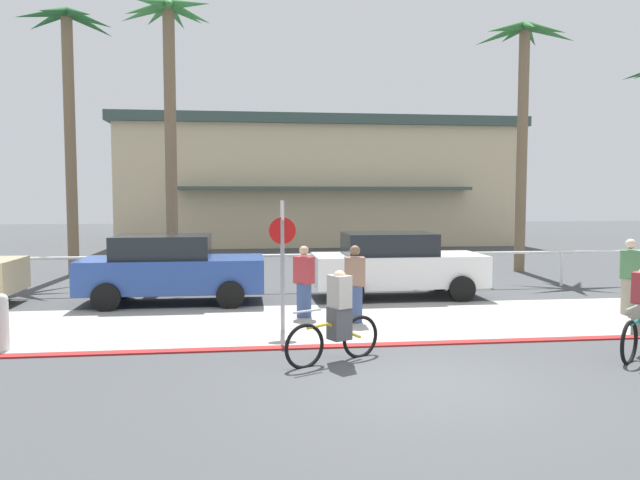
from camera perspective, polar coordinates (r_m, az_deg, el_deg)
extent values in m
plane|color=#424447|center=(18.51, 0.81, -4.03)|extent=(80.00, 80.00, 0.00)
cube|color=#ADAAA0|center=(12.87, 4.34, -7.67)|extent=(44.00, 4.00, 0.02)
cube|color=maroon|center=(10.97, 6.42, -9.76)|extent=(44.00, 0.24, 0.03)
cube|color=beige|center=(36.30, -0.71, 4.95)|extent=(20.70, 11.85, 6.22)
cube|color=#384C47|center=(36.49, -0.72, 10.24)|extent=(21.30, 12.45, 0.50)
cube|color=#384C47|center=(29.92, 0.64, 4.89)|extent=(14.49, 1.20, 0.16)
cylinder|color=white|center=(16.92, 1.50, -1.40)|extent=(26.89, 0.08, 0.08)
cylinder|color=white|center=(17.32, -21.12, -3.22)|extent=(0.08, 0.08, 1.00)
cylinder|color=white|center=(16.91, -13.73, -3.23)|extent=(0.08, 0.08, 1.00)
cylinder|color=white|center=(16.79, -6.10, -3.18)|extent=(0.08, 0.08, 1.00)
cylinder|color=white|center=(16.97, 1.49, -3.08)|extent=(0.08, 0.08, 1.00)
cylinder|color=white|center=(17.44, 8.80, -2.93)|extent=(0.08, 0.08, 1.00)
cylinder|color=white|center=(18.18, 15.62, -2.75)|extent=(0.08, 0.08, 1.00)
cylinder|color=white|center=(19.15, 21.83, -2.55)|extent=(0.08, 0.08, 1.00)
cylinder|color=white|center=(20.32, 27.38, -2.35)|extent=(0.08, 0.08, 1.00)
cylinder|color=gray|center=(11.78, -3.56, -3.40)|extent=(0.08, 0.08, 2.20)
cube|color=white|center=(11.67, -3.58, 2.84)|extent=(0.04, 0.56, 0.36)
cylinder|color=red|center=(11.69, -3.58, 0.88)|extent=(0.52, 0.03, 0.52)
cylinder|color=white|center=(11.71, -27.73, -7.28)|extent=(0.20, 0.20, 0.85)
sphere|color=white|center=(11.63, -27.81, -4.98)|extent=(0.20, 0.20, 0.20)
cylinder|color=#756047|center=(21.90, -22.48, 8.27)|extent=(0.36, 0.36, 8.64)
cone|color=#235B2D|center=(22.41, -20.91, 18.83)|extent=(1.55, 0.32, 0.77)
cone|color=#235B2D|center=(23.13, -20.84, 18.44)|extent=(1.44, 1.70, 0.72)
cone|color=#235B2D|center=(23.36, -22.70, 18.43)|extent=(0.67, 1.64, 0.57)
cone|color=#235B2D|center=(23.08, -24.29, 18.32)|extent=(1.59, 0.99, 0.75)
cone|color=#235B2D|center=(22.47, -24.85, 18.75)|extent=(1.61, 1.00, 0.73)
cone|color=#235B2D|center=(21.89, -23.88, 19.14)|extent=(0.70, 1.75, 0.75)
cone|color=#235B2D|center=(21.81, -21.84, 19.25)|extent=(1.40, 1.64, 0.76)
cylinder|color=#756047|center=(19.41, -13.90, 8.73)|extent=(0.36, 0.36, 8.44)
cone|color=#387F3D|center=(20.05, -12.21, 20.11)|extent=(1.38, 0.32, 0.83)
cone|color=#387F3D|center=(20.48, -12.56, 20.06)|extent=(1.22, 1.10, 0.64)
cone|color=#387F3D|center=(20.95, -13.37, 19.76)|extent=(0.63, 1.82, 0.59)
cone|color=#387F3D|center=(20.91, -15.08, 19.80)|extent=(1.15, 1.67, 0.57)
cone|color=#387F3D|center=(20.49, -16.22, 19.87)|extent=(1.68, 0.87, 0.72)
cone|color=#387F3D|center=(19.99, -16.06, 20.19)|extent=(1.44, 0.78, 0.77)
cone|color=#387F3D|center=(19.58, -15.51, 20.81)|extent=(1.05, 1.50, 0.61)
cone|color=#387F3D|center=(19.55, -14.02, 20.86)|extent=(0.54, 1.36, 0.61)
cone|color=#387F3D|center=(19.56, -12.29, 20.92)|extent=(1.56, 1.38, 0.59)
cylinder|color=#756047|center=(22.24, 18.51, 8.04)|extent=(0.36, 0.36, 8.44)
cone|color=#2D6B33|center=(23.25, 20.86, 17.76)|extent=(1.89, 0.32, 0.79)
cone|color=#2D6B33|center=(23.66, 19.23, 17.71)|extent=(1.32, 1.55, 0.67)
cone|color=#2D6B33|center=(23.39, 17.72, 18.01)|extent=(0.62, 1.41, 0.59)
cone|color=#2D6B33|center=(22.87, 16.58, 18.00)|extent=(1.72, 1.05, 0.85)
cone|color=#2D6B33|center=(22.17, 17.18, 18.53)|extent=(1.88, 1.13, 0.79)
cone|color=#2D6B33|center=(22.19, 19.19, 18.51)|extent=(0.65, 1.56, 0.75)
cone|color=#2D6B33|center=(22.56, 20.48, 18.15)|extent=(1.21, 1.40, 0.81)
cube|color=#284793|center=(15.30, -13.67, -3.14)|extent=(4.40, 1.80, 0.80)
cube|color=#1E2328|center=(15.26, -14.65, -0.61)|extent=(2.29, 1.58, 0.56)
cylinder|color=black|center=(16.15, -8.29, -4.11)|extent=(0.66, 0.22, 0.66)
cylinder|color=black|center=(14.37, -8.45, -5.15)|extent=(0.66, 0.22, 0.66)
cylinder|color=black|center=(16.45, -18.17, -4.12)|extent=(0.66, 0.22, 0.66)
cylinder|color=black|center=(14.71, -19.53, -5.13)|extent=(0.66, 0.22, 0.66)
cube|color=white|center=(15.90, 7.35, -2.78)|extent=(4.40, 1.80, 0.80)
cube|color=#1E2328|center=(15.77, 6.49, -0.34)|extent=(2.29, 1.58, 0.56)
cylinder|color=black|center=(17.20, 11.15, -3.64)|extent=(0.66, 0.22, 0.66)
cylinder|color=black|center=(15.52, 13.22, -4.52)|extent=(0.66, 0.22, 0.66)
cylinder|color=black|center=(16.55, 1.82, -3.87)|extent=(0.66, 0.22, 0.66)
cylinder|color=black|center=(14.79, 2.89, -4.84)|extent=(0.66, 0.22, 0.66)
torus|color=black|center=(10.89, 27.13, -8.61)|extent=(0.60, 0.50, 0.72)
cylinder|color=#197F7A|center=(11.06, 27.55, -6.90)|extent=(0.33, 0.28, 0.07)
cylinder|color=silver|center=(10.83, 27.31, -5.72)|extent=(0.41, 0.34, 0.04)
torus|color=black|center=(9.49, -1.47, -10.01)|extent=(0.67, 0.39, 0.72)
torus|color=black|center=(10.12, 3.82, -9.11)|extent=(0.67, 0.39, 0.72)
cylinder|color=gold|center=(9.88, 2.29, -8.54)|extent=(0.63, 0.37, 0.35)
cylinder|color=gold|center=(9.55, -0.25, -8.12)|extent=(0.36, 0.22, 0.07)
cylinder|color=gold|center=(9.81, 1.84, -8.21)|extent=(0.05, 0.05, 0.44)
cylinder|color=silver|center=(9.40, -1.22, -6.71)|extent=(0.46, 0.26, 0.04)
cube|color=#4C4C51|center=(9.80, 1.84, -7.87)|extent=(0.41, 0.40, 0.52)
cube|color=#B7B2A8|center=(9.70, 1.85, -4.87)|extent=(0.39, 0.42, 0.52)
sphere|color=#D6A884|center=(9.67, 1.85, -3.52)|extent=(0.22, 0.22, 0.22)
cylinder|color=#384C7A|center=(12.68, 3.29, -6.10)|extent=(0.33, 0.33, 0.78)
cube|color=#93705B|center=(12.57, 3.30, -2.99)|extent=(0.41, 0.27, 0.60)
sphere|color=brown|center=(12.52, 3.31, -1.00)|extent=(0.22, 0.22, 0.22)
cylinder|color=#384C7A|center=(13.21, -1.52, -5.73)|extent=(0.45, 0.45, 0.75)
cube|color=#A33338|center=(13.11, -1.52, -2.85)|extent=(0.48, 0.45, 0.58)
sphere|color=#D6A884|center=(13.06, -1.53, -1.01)|extent=(0.21, 0.21, 0.21)
cylinder|color=gray|center=(15.14, 27.09, -4.79)|extent=(0.44, 0.44, 0.82)
cube|color=#4C7F51|center=(15.05, 27.19, -2.07)|extent=(0.48, 0.42, 0.63)
sphere|color=beige|center=(15.01, 27.25, -0.33)|extent=(0.22, 0.22, 0.22)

